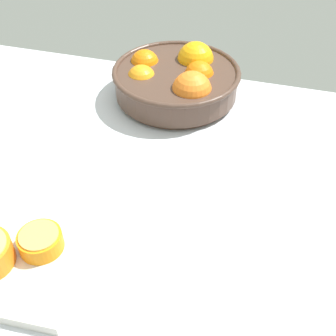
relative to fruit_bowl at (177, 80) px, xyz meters
The scene contains 3 objects.
ground_plane 31.23cm from the fruit_bowl, 82.68° to the right, with size 138.31×84.95×3.00cm, color silver.
fruit_bowl is the anchor object (origin of this frame).
orange_half_0 50.34cm from the fruit_bowl, 99.64° to the right, with size 6.82×6.82×3.21cm.
Camera 1 is at (17.59, -53.45, 55.93)cm, focal length 46.03 mm.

